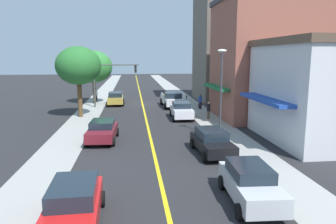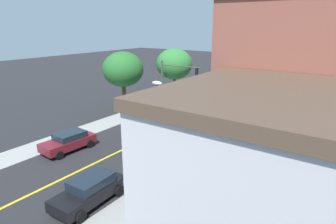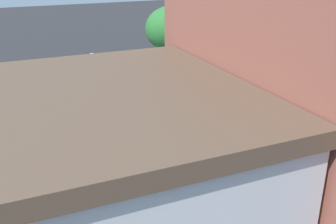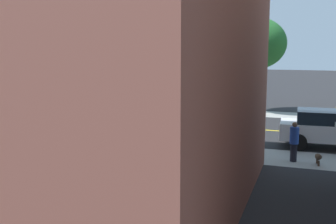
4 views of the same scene
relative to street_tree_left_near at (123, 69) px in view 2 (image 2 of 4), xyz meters
name	(u,v)px [view 2 (image 2 of 4)]	position (x,y,z in m)	size (l,w,h in m)	color
ground_plane	(209,108)	(-6.52, -8.05, -5.11)	(140.00, 140.00, 0.00)	#262628
sidewalk_left	(258,116)	(-12.60, -8.05, -5.10)	(2.83, 126.00, 0.01)	#9E9E99
sidewalk_right	(169,101)	(-0.45, -8.05, -5.10)	(2.83, 126.00, 0.01)	#9E9E99
road_centerline_stripe	(209,108)	(-6.52, -8.05, -5.11)	(0.20, 126.00, 0.00)	yellow
corner_shop_building	(323,88)	(-19.66, 2.13, 0.74)	(12.75, 9.15, 11.68)	#935142
brick_apartment_block	(280,176)	(-19.65, 11.31, -1.44)	(10.59, 9.41, 7.31)	silver
street_tree_left_near	(123,69)	(0.00, 0.00, 0.00)	(4.44, 4.44, 7.03)	brown
street_tree_right_corner	(174,64)	(-0.34, -9.44, -0.39)	(4.83, 4.83, 6.79)	brown
fire_hydrant	(257,107)	(-11.60, -10.42, -4.69)	(0.44, 0.24, 0.85)	red
parking_meter	(244,113)	(-11.85, -5.60, -4.22)	(0.12, 0.18, 1.34)	#4C4C51
traffic_light_mast	(174,76)	(-2.56, -6.12, -1.37)	(5.43, 0.32, 5.54)	#474C47
street_lamp	(157,122)	(-11.82, 9.48, -1.06)	(0.70, 0.36, 6.57)	#38383D
gold_sedan_right_curb	(186,98)	(-3.13, -8.00, -4.30)	(2.19, 4.72, 1.54)	#B29338
maroon_sedan_right_curb	(69,141)	(-3.04, 9.77, -4.33)	(2.23, 4.35, 1.48)	maroon
white_sedan_left_curb	(192,131)	(-10.01, 2.12, -4.27)	(2.14, 4.31, 1.61)	silver
black_sedan_left_curb	(90,190)	(-10.14, 13.67, -4.31)	(2.21, 4.48, 1.53)	black
white_pickup_truck	(226,110)	(-9.97, -5.25, -4.18)	(2.42, 5.61, 1.84)	silver
pedestrian_blue_shirt	(248,120)	(-13.06, -3.44, -4.21)	(0.38, 0.38, 1.72)	black
pedestrian_white_shirt	(182,90)	(-0.37, -11.45, -4.24)	(0.34, 0.34, 1.65)	black
pedestrian_black_shirt	(217,138)	(-12.62, 2.49, -4.22)	(0.35, 0.35, 1.68)	brown
small_dog	(254,123)	(-13.31, -4.44, -4.77)	(0.69, 0.33, 0.51)	#4C3828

